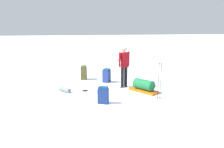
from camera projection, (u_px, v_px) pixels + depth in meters
ground_plane at (112, 91)px, 8.77m from camera, size 80.00×80.00×0.00m
skier_standing at (124, 65)px, 9.16m from camera, size 0.50×0.36×1.70m
ski_pair_near at (85, 91)px, 8.78m from camera, size 1.07×1.77×0.05m
backpack_large_dark at (84, 73)px, 10.56m from camera, size 0.30×0.38×0.67m
backpack_bright at (103, 95)px, 7.42m from camera, size 0.40×0.32×0.58m
backpack_small_spare at (107, 76)px, 10.09m from camera, size 0.41×0.44×0.61m
ski_poles_planted_near at (160, 79)px, 7.72m from camera, size 0.16×0.10×1.30m
ski_poles_planted_far at (120, 73)px, 8.91m from camera, size 0.16×0.10×1.22m
gear_sled at (144, 86)px, 8.69m from camera, size 1.05×1.16×0.49m
sleeping_mat_rolled at (65, 90)px, 8.70m from camera, size 0.51×0.52×0.18m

